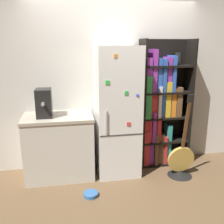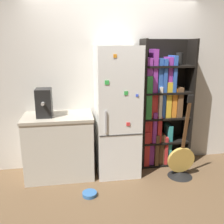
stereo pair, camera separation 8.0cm
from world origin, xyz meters
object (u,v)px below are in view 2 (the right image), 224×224
Objects in this scene: refrigerator at (117,112)px; espresso_machine at (44,103)px; bookshelf at (160,109)px; guitar at (181,165)px; pet_bowl at (90,194)px.

espresso_machine is at bearing -179.78° from refrigerator.
refrigerator reaches higher than espresso_machine.
bookshelf is 1.58× the size of guitar.
espresso_machine is at bearing 170.18° from guitar.
refrigerator is 4.81× the size of espresso_machine.
espresso_machine is (-1.72, -0.16, 0.20)m from bookshelf.
refrigerator is 0.72m from bookshelf.
bookshelf is 5.06× the size of espresso_machine.
bookshelf reaches higher than guitar.
bookshelf is at bearing 110.60° from guitar.
bookshelf is 1.73m from espresso_machine.
refrigerator reaches higher than guitar.
guitar reaches higher than pet_bowl.
pet_bowl is (0.55, -0.61, -1.08)m from espresso_machine.
bookshelf is 1.65m from pet_bowl.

